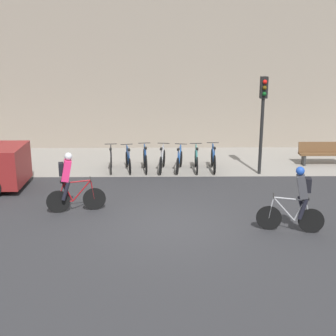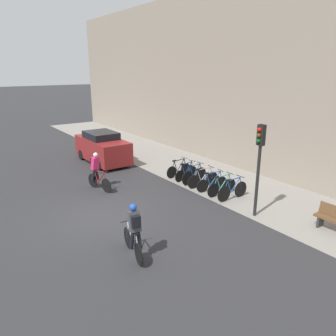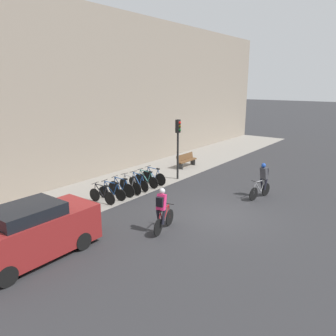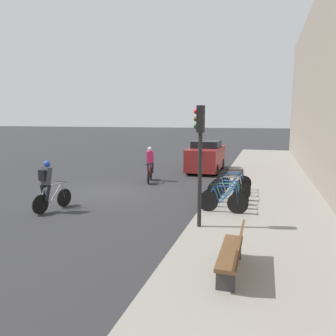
% 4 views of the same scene
% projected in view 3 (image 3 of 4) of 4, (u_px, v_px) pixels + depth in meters
% --- Properties ---
extents(ground, '(200.00, 200.00, 0.00)m').
position_uv_depth(ground, '(222.00, 216.00, 14.22)').
color(ground, '#2B2B2D').
extents(kerb_strip, '(44.00, 4.50, 0.01)m').
position_uv_depth(kerb_strip, '(114.00, 187.00, 18.18)').
color(kerb_strip, gray).
rests_on(kerb_strip, ground).
extents(building_facade, '(44.00, 0.60, 9.87)m').
position_uv_depth(building_facade, '(79.00, 95.00, 18.43)').
color(building_facade, gray).
rests_on(building_facade, ground).
extents(cyclist_pink, '(1.68, 0.57, 1.78)m').
position_uv_depth(cyclist_pink, '(162.00, 209.00, 12.43)').
color(cyclist_pink, black).
rests_on(cyclist_pink, ground).
extents(cyclist_grey, '(1.71, 0.56, 1.77)m').
position_uv_depth(cyclist_grey, '(263.00, 179.00, 16.29)').
color(cyclist_grey, black).
rests_on(cyclist_grey, ground).
extents(parked_bike_0, '(0.46, 1.61, 0.96)m').
position_uv_depth(parked_bike_0, '(102.00, 195.00, 15.63)').
color(parked_bike_0, black).
rests_on(parked_bike_0, ground).
extents(parked_bike_1, '(0.47, 1.61, 0.94)m').
position_uv_depth(parked_bike_1, '(112.00, 192.00, 16.13)').
color(parked_bike_1, black).
rests_on(parked_bike_1, ground).
extents(parked_bike_2, '(0.46, 1.66, 0.99)m').
position_uv_depth(parked_bike_2, '(121.00, 188.00, 16.62)').
color(parked_bike_2, black).
rests_on(parked_bike_2, ground).
extents(parked_bike_3, '(0.46, 1.73, 0.97)m').
position_uv_depth(parked_bike_3, '(130.00, 185.00, 17.11)').
color(parked_bike_3, black).
rests_on(parked_bike_3, ground).
extents(parked_bike_4, '(0.46, 1.64, 0.94)m').
position_uv_depth(parked_bike_4, '(138.00, 183.00, 17.61)').
color(parked_bike_4, black).
rests_on(parked_bike_4, ground).
extents(parked_bike_5, '(0.46, 1.69, 0.96)m').
position_uv_depth(parked_bike_5, '(146.00, 180.00, 18.11)').
color(parked_bike_5, black).
rests_on(parked_bike_5, ground).
extents(parked_bike_6, '(0.46, 1.72, 0.99)m').
position_uv_depth(parked_bike_6, '(154.00, 177.00, 18.60)').
color(parked_bike_6, black).
rests_on(parked_bike_6, ground).
extents(traffic_light_pole, '(0.26, 0.30, 3.55)m').
position_uv_depth(traffic_light_pole, '(178.00, 138.00, 19.07)').
color(traffic_light_pole, black).
rests_on(traffic_light_pole, ground).
extents(bench, '(1.88, 0.44, 0.89)m').
position_uv_depth(bench, '(186.00, 160.00, 22.41)').
color(bench, brown).
rests_on(bench, ground).
extents(parked_car, '(4.30, 1.84, 1.85)m').
position_uv_depth(parked_car, '(32.00, 233.00, 10.58)').
color(parked_car, maroon).
rests_on(parked_car, ground).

